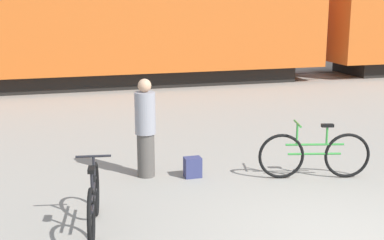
% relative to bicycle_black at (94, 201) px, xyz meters
% --- Properties ---
extents(rail_near, '(49.33, 0.07, 0.01)m').
position_rel_bicycle_black_xyz_m(rail_near, '(3.00, 10.65, -0.38)').
color(rail_near, '#4C4238').
rests_on(rail_near, ground_plane).
extents(rail_far, '(49.33, 0.07, 0.01)m').
position_rel_bicycle_black_xyz_m(rail_far, '(3.00, 12.09, -0.38)').
color(rail_far, '#4C4238').
rests_on(rail_far, ground_plane).
extents(bicycle_black, '(0.46, 1.73, 0.93)m').
position_rel_bicycle_black_xyz_m(bicycle_black, '(0.00, 0.00, 0.00)').
color(bicycle_black, black).
rests_on(bicycle_black, ground_plane).
extents(bicycle_green, '(1.81, 0.55, 0.95)m').
position_rel_bicycle_black_xyz_m(bicycle_green, '(3.71, 1.04, 0.01)').
color(bicycle_green, black).
rests_on(bicycle_green, ground_plane).
extents(person_in_grey, '(0.34, 0.34, 1.65)m').
position_rel_bicycle_black_xyz_m(person_in_grey, '(1.05, 1.89, 0.44)').
color(person_in_grey, '#514C47').
rests_on(person_in_grey, ground_plane).
extents(backpack, '(0.28, 0.20, 0.34)m').
position_rel_bicycle_black_xyz_m(backpack, '(1.79, 1.63, -0.22)').
color(backpack, navy).
rests_on(backpack, ground_plane).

